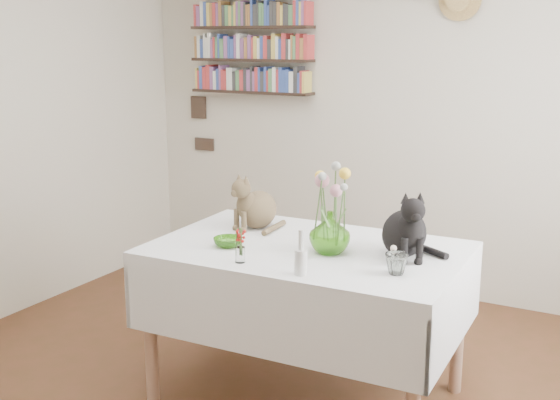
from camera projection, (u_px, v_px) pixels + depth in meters
The scene contains 13 objects.
room at pixel (214, 169), 3.04m from camera, with size 4.08×4.58×2.58m.
dining_table at pixel (307, 285), 3.49m from camera, with size 1.53×1.01×0.80m.
tabby_cat at pixel (258, 199), 3.77m from camera, with size 0.20×0.26×0.31m, color brown, non-canonical shape.
black_cat at pixel (405, 221), 3.27m from camera, with size 0.22×0.28×0.33m, color black, non-canonical shape.
flower_vase at pixel (330, 232), 3.32m from camera, with size 0.20×0.20×0.20m, color #83D545.
green_bowl at pixel (228, 242), 3.44m from camera, with size 0.14×0.14×0.04m, color #83D545.
drinking_glass at pixel (396, 264), 3.03m from camera, with size 0.10×0.10×0.09m, color white.
candlestick at pixel (301, 260), 3.02m from camera, with size 0.06×0.06×0.20m.
berry_jar at pixel (240, 245), 3.19m from camera, with size 0.05×0.05×0.18m.
porcelain_figurine at pixel (393, 257), 3.16m from camera, with size 0.05×0.05×0.09m.
flower_bouquet at pixel (332, 183), 3.27m from camera, with size 0.17×0.13×0.39m.
bookshelf_unit at pixel (251, 33), 5.27m from camera, with size 1.00×0.16×0.91m.
wall_art_plaques at pixel (201, 123), 5.74m from camera, with size 0.21×0.02×0.44m.
Camera 1 is at (1.69, -2.49, 1.81)m, focal length 45.00 mm.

